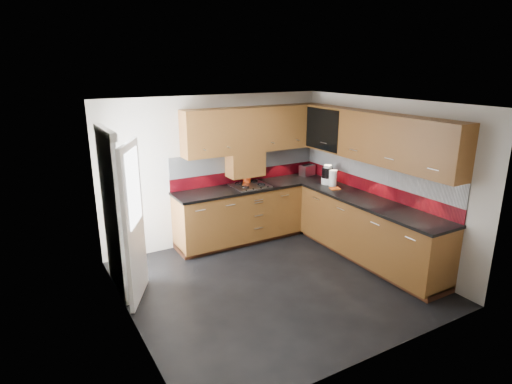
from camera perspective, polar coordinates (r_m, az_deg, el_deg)
room at (r=5.39m, az=2.64°, el=2.13°), size 4.00×3.80×2.64m
base_cabinets at (r=6.86m, az=6.83°, el=-4.06°), size 2.70×3.20×0.95m
countertop at (r=6.69m, az=6.94°, el=-0.25°), size 2.72×3.22×0.04m
backsplash at (r=6.91m, az=7.40°, el=2.79°), size 2.70×3.20×0.54m
upper_cabinets at (r=6.65m, az=8.05°, el=7.74°), size 2.50×3.20×0.72m
extractor_hood at (r=7.04m, az=-1.47°, el=3.76°), size 0.60×0.33×0.40m
glass_cabinet at (r=7.16m, az=9.71°, el=8.52°), size 0.32×0.80×0.66m
back_door at (r=5.55m, az=-17.51°, el=-3.26°), size 0.42×1.19×2.04m
gas_hob at (r=6.98m, az=-0.79°, el=0.89°), size 0.58×0.51×0.04m
utensil_pot at (r=7.13m, az=-1.26°, el=1.93°), size 0.13×0.13×0.45m
toaster at (r=7.71m, az=6.83°, el=2.91°), size 0.29×0.21×0.19m
food_processor at (r=7.19m, az=9.48°, el=2.21°), size 0.19×0.19×0.32m
paper_towel at (r=7.07m, az=10.21°, el=1.83°), size 0.15×0.15×0.27m
orange_cloth at (r=6.94m, az=10.47°, el=0.46°), size 0.19×0.17×0.02m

